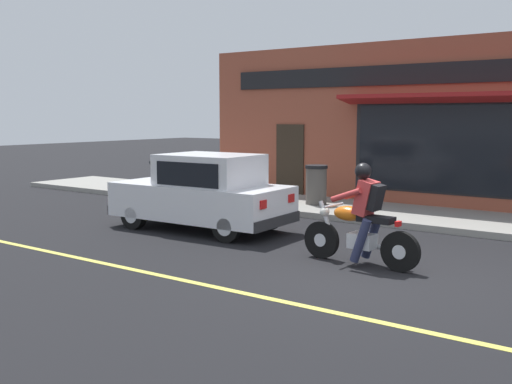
% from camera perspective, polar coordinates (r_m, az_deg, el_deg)
% --- Properties ---
extents(ground_plane, '(80.00, 80.00, 0.00)m').
position_cam_1_polar(ground_plane, '(9.06, 11.07, -7.86)').
color(ground_plane, black).
extents(sidewalk_curb, '(2.60, 22.00, 0.14)m').
position_cam_1_polar(sidewalk_curb, '(14.77, 8.60, -1.65)').
color(sidewalk_curb, gray).
rests_on(sidewalk_curb, ground).
extents(lane_stripe, '(0.12, 19.80, 0.01)m').
position_cam_1_polar(lane_stripe, '(9.32, -11.00, -7.39)').
color(lane_stripe, '#D1C64C').
rests_on(lane_stripe, ground).
extents(storefront_building, '(1.25, 11.38, 4.20)m').
position_cam_1_polar(storefront_building, '(15.68, 13.71, 6.22)').
color(storefront_building, brown).
rests_on(storefront_building, ground).
extents(motorcycle_with_rider, '(0.57, 2.02, 1.62)m').
position_cam_1_polar(motorcycle_with_rider, '(9.54, 9.97, -2.89)').
color(motorcycle_with_rider, black).
rests_on(motorcycle_with_rider, ground).
extents(car_hatchback, '(1.77, 3.83, 1.57)m').
position_cam_1_polar(car_hatchback, '(12.31, -5.07, -0.11)').
color(car_hatchback, black).
rests_on(car_hatchback, ground).
extents(trash_bin, '(0.56, 0.56, 0.98)m').
position_cam_1_polar(trash_bin, '(15.01, 5.75, 0.72)').
color(trash_bin, '#514C47').
rests_on(trash_bin, sidewalk_curb).
extents(fire_hydrant, '(0.36, 0.24, 0.88)m').
position_cam_1_polar(fire_hydrant, '(17.44, -2.67, 1.45)').
color(fire_hydrant, red).
rests_on(fire_hydrant, sidewalk_curb).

